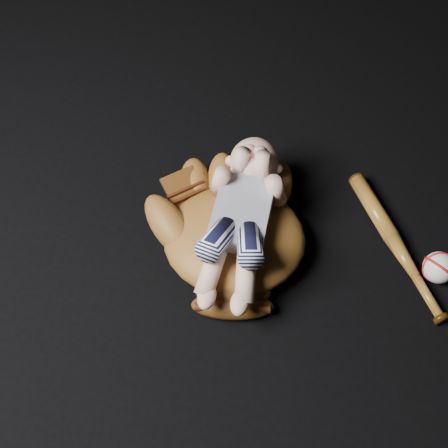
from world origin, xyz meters
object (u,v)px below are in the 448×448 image
object	(u,v)px
newborn_baby	(239,221)
baseball_bat	(397,245)
baseball_glove	(235,235)
baseball	(439,268)

from	to	relation	value
newborn_baby	baseball_bat	distance (m)	0.36
newborn_baby	baseball_glove	bearing A→B (deg)	141.88
newborn_baby	baseball	size ratio (longest dim) A/B	5.90
newborn_baby	baseball	distance (m)	0.42
baseball_glove	newborn_baby	bearing A→B (deg)	-48.06
baseball	newborn_baby	bearing A→B (deg)	179.13
baseball	baseball_glove	bearing A→B (deg)	177.89
baseball_glove	baseball_bat	xyz separation A→B (m)	(0.34, 0.04, -0.05)
baseball_bat	baseball	bearing A→B (deg)	-35.47
baseball_bat	newborn_baby	bearing A→B (deg)	-171.38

